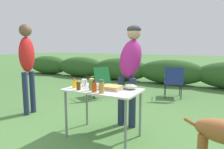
{
  "coord_description": "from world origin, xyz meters",
  "views": [
    {
      "loc": [
        1.48,
        -2.49,
        1.37
      ],
      "look_at": [
        -0.11,
        0.48,
        0.89
      ],
      "focal_mm": 32.0,
      "sensor_mm": 36.0,
      "label": 1
    }
  ],
  "objects_px": {
    "camp_chair_green_behind_table": "(173,81)",
    "mixing_bowl": "(131,87)",
    "standing_person_in_olive_jacket": "(130,63)",
    "mustard_bottle": "(74,83)",
    "bbq_sauce_bottle": "(91,82)",
    "spice_jar": "(102,87)",
    "folding_table": "(103,94)",
    "plate_stack": "(95,85)",
    "hot_sauce_bottle": "(94,86)",
    "standing_person_in_gray_fleece": "(27,60)",
    "food_tray": "(111,88)",
    "relish_jar": "(92,84)",
    "beer_bottle": "(78,85)",
    "camp_chair_near_hedge": "(99,80)",
    "paper_cup_stack": "(84,83)"
  },
  "relations": [
    {
      "from": "mustard_bottle",
      "to": "spice_jar",
      "type": "distance_m",
      "value": 0.55
    },
    {
      "from": "bbq_sauce_bottle",
      "to": "standing_person_in_olive_jacket",
      "type": "bearing_deg",
      "value": 61.15
    },
    {
      "from": "bbq_sauce_bottle",
      "to": "hot_sauce_bottle",
      "type": "distance_m",
      "value": 0.31
    },
    {
      "from": "spice_jar",
      "to": "folding_table",
      "type": "bearing_deg",
      "value": 116.37
    },
    {
      "from": "plate_stack",
      "to": "beer_bottle",
      "type": "bearing_deg",
      "value": -96.72
    },
    {
      "from": "beer_bottle",
      "to": "spice_jar",
      "type": "xyz_separation_m",
      "value": [
        0.4,
        -0.01,
        0.01
      ]
    },
    {
      "from": "bbq_sauce_bottle",
      "to": "spice_jar",
      "type": "height_order",
      "value": "bbq_sauce_bottle"
    },
    {
      "from": "plate_stack",
      "to": "spice_jar",
      "type": "relative_size",
      "value": 1.35
    },
    {
      "from": "mixing_bowl",
      "to": "camp_chair_green_behind_table",
      "type": "distance_m",
      "value": 2.69
    },
    {
      "from": "folding_table",
      "to": "plate_stack",
      "type": "relative_size",
      "value": 4.5
    },
    {
      "from": "mustard_bottle",
      "to": "camp_chair_green_behind_table",
      "type": "bearing_deg",
      "value": 73.17
    },
    {
      "from": "beer_bottle",
      "to": "plate_stack",
      "type": "bearing_deg",
      "value": 83.28
    },
    {
      "from": "plate_stack",
      "to": "paper_cup_stack",
      "type": "distance_m",
      "value": 0.19
    },
    {
      "from": "mustard_bottle",
      "to": "camp_chair_near_hedge",
      "type": "xyz_separation_m",
      "value": [
        -0.88,
        2.11,
        -0.34
      ]
    },
    {
      "from": "mixing_bowl",
      "to": "standing_person_in_gray_fleece",
      "type": "height_order",
      "value": "standing_person_in_gray_fleece"
    },
    {
      "from": "mustard_bottle",
      "to": "bbq_sauce_bottle",
      "type": "distance_m",
      "value": 0.25
    },
    {
      "from": "bbq_sauce_bottle",
      "to": "beer_bottle",
      "type": "bearing_deg",
      "value": -106.2
    },
    {
      "from": "food_tray",
      "to": "folding_table",
      "type": "bearing_deg",
      "value": -164.73
    },
    {
      "from": "standing_person_in_olive_jacket",
      "to": "mixing_bowl",
      "type": "bearing_deg",
      "value": -63.81
    },
    {
      "from": "mixing_bowl",
      "to": "relish_jar",
      "type": "xyz_separation_m",
      "value": [
        -0.47,
        -0.32,
        0.05
      ]
    },
    {
      "from": "relish_jar",
      "to": "spice_jar",
      "type": "bearing_deg",
      "value": -22.76
    },
    {
      "from": "plate_stack",
      "to": "camp_chair_green_behind_table",
      "type": "relative_size",
      "value": 0.29
    },
    {
      "from": "food_tray",
      "to": "standing_person_in_gray_fleece",
      "type": "height_order",
      "value": "standing_person_in_gray_fleece"
    },
    {
      "from": "paper_cup_stack",
      "to": "relish_jar",
      "type": "height_order",
      "value": "relish_jar"
    },
    {
      "from": "mixing_bowl",
      "to": "mustard_bottle",
      "type": "distance_m",
      "value": 0.85
    },
    {
      "from": "folding_table",
      "to": "food_tray",
      "type": "relative_size",
      "value": 3.35
    },
    {
      "from": "folding_table",
      "to": "mixing_bowl",
      "type": "bearing_deg",
      "value": 26.5
    },
    {
      "from": "camp_chair_green_behind_table",
      "to": "standing_person_in_olive_jacket",
      "type": "bearing_deg",
      "value": -112.78
    },
    {
      "from": "camp_chair_green_behind_table",
      "to": "mixing_bowl",
      "type": "bearing_deg",
      "value": -106.65
    },
    {
      "from": "folding_table",
      "to": "hot_sauce_bottle",
      "type": "distance_m",
      "value": 0.27
    },
    {
      "from": "spice_jar",
      "to": "camp_chair_near_hedge",
      "type": "xyz_separation_m",
      "value": [
        -1.42,
        2.21,
        -0.36
      ]
    },
    {
      "from": "spice_jar",
      "to": "standing_person_in_gray_fleece",
      "type": "xyz_separation_m",
      "value": [
        -1.98,
        0.43,
        0.28
      ]
    },
    {
      "from": "mixing_bowl",
      "to": "mustard_bottle",
      "type": "relative_size",
      "value": 1.26
    },
    {
      "from": "beer_bottle",
      "to": "spice_jar",
      "type": "height_order",
      "value": "spice_jar"
    },
    {
      "from": "plate_stack",
      "to": "hot_sauce_bottle",
      "type": "relative_size",
      "value": 1.34
    },
    {
      "from": "mixing_bowl",
      "to": "beer_bottle",
      "type": "distance_m",
      "value": 0.76
    },
    {
      "from": "food_tray",
      "to": "plate_stack",
      "type": "bearing_deg",
      "value": 160.28
    },
    {
      "from": "mixing_bowl",
      "to": "spice_jar",
      "type": "relative_size",
      "value": 1.04
    },
    {
      "from": "folding_table",
      "to": "food_tray",
      "type": "bearing_deg",
      "value": 15.27
    },
    {
      "from": "beer_bottle",
      "to": "standing_person_in_gray_fleece",
      "type": "distance_m",
      "value": 1.66
    },
    {
      "from": "plate_stack",
      "to": "standing_person_in_gray_fleece",
      "type": "bearing_deg",
      "value": 178.56
    },
    {
      "from": "food_tray",
      "to": "camp_chair_green_behind_table",
      "type": "relative_size",
      "value": 0.39
    },
    {
      "from": "spice_jar",
      "to": "standing_person_in_gray_fleece",
      "type": "distance_m",
      "value": 2.04
    },
    {
      "from": "food_tray",
      "to": "hot_sauce_bottle",
      "type": "height_order",
      "value": "hot_sauce_bottle"
    },
    {
      "from": "mixing_bowl",
      "to": "hot_sauce_bottle",
      "type": "distance_m",
      "value": 0.55
    },
    {
      "from": "beer_bottle",
      "to": "standing_person_in_gray_fleece",
      "type": "bearing_deg",
      "value": 165.08
    },
    {
      "from": "food_tray",
      "to": "mustard_bottle",
      "type": "xyz_separation_m",
      "value": [
        -0.55,
        -0.16,
        0.04
      ]
    },
    {
      "from": "folding_table",
      "to": "camp_chair_green_behind_table",
      "type": "height_order",
      "value": "camp_chair_green_behind_table"
    },
    {
      "from": "mixing_bowl",
      "to": "spice_jar",
      "type": "distance_m",
      "value": 0.48
    },
    {
      "from": "spice_jar",
      "to": "camp_chair_green_behind_table",
      "type": "bearing_deg",
      "value": 83.39
    }
  ]
}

